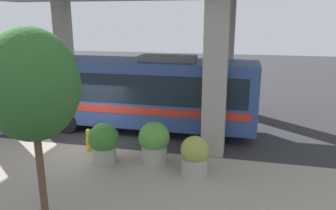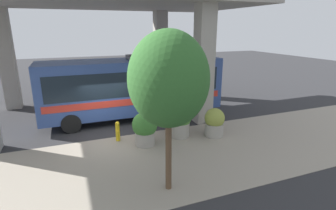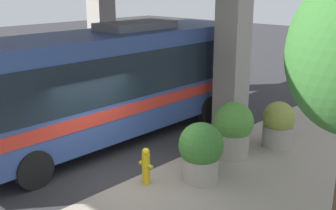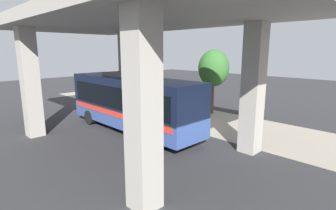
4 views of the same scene
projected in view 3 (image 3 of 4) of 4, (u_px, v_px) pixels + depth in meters
ground_plane at (127, 181)px, 10.89m from camera, size 80.00×80.00×0.00m
bus at (113, 78)px, 13.34m from camera, size 2.75×10.40×3.72m
fire_hydrant at (146, 166)px, 10.58m from camera, size 0.43×0.21×0.99m
planter_front at (233, 129)px, 12.20m from camera, size 1.17×1.17×1.66m
planter_middle at (278, 124)px, 13.01m from camera, size 0.99×0.99×1.44m
planter_back at (201, 151)px, 10.68m from camera, size 1.16×1.16×1.58m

